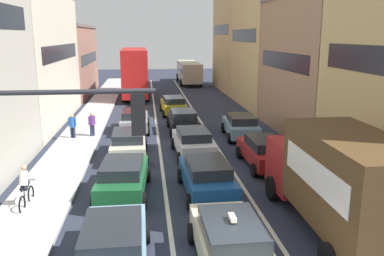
{
  "coord_description": "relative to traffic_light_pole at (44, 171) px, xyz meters",
  "views": [
    {
      "loc": [
        -2.38,
        -8.78,
        6.47
      ],
      "look_at": [
        0.0,
        12.0,
        1.6
      ],
      "focal_mm": 37.49,
      "sensor_mm": 36.0,
      "label": 1
    }
  ],
  "objects": [
    {
      "name": "coupe_centre_lane_fourth",
      "position": [
        4.52,
        18.8,
        -3.02
      ],
      "size": [
        2.11,
        4.33,
        1.49
      ],
      "rotation": [
        0.0,
        0.0,
        1.59
      ],
      "color": "black",
      "rests_on": "ground"
    },
    {
      "name": "sedan_left_lane_third",
      "position": [
        1.03,
        13.17,
        -3.02
      ],
      "size": [
        2.12,
        4.33,
        1.49
      ],
      "rotation": [
        0.0,
        0.0,
        1.59
      ],
      "color": "beige",
      "rests_on": "ground"
    },
    {
      "name": "bus_mid_queue_primary",
      "position": [
        0.89,
        34.96,
        -0.99
      ],
      "size": [
        2.96,
        10.55,
        5.06
      ],
      "rotation": [
        0.0,
        0.0,
        1.59
      ],
      "color": "#B21919",
      "rests_on": "ground"
    },
    {
      "name": "sedan_centre_lane_fifth",
      "position": [
        4.28,
        25.0,
        -3.02
      ],
      "size": [
        2.22,
        4.38,
        1.49
      ],
      "rotation": [
        0.0,
        0.0,
        1.62
      ],
      "color": "#B29319",
      "rests_on": "ground"
    },
    {
      "name": "sedan_left_lane_fourth",
      "position": [
        1.19,
        19.28,
        -3.02
      ],
      "size": [
        2.06,
        4.3,
        1.49
      ],
      "rotation": [
        0.0,
        0.0,
        1.57
      ],
      "color": "gray",
      "rests_on": "ground"
    },
    {
      "name": "sidewalk_left",
      "position": [
        -2.25,
        20.93,
        -3.75
      ],
      "size": [
        2.6,
        64.0,
        0.14
      ],
      "primitive_type": "cube",
      "color": "#B3B3B3",
      "rests_on": "ground"
    },
    {
      "name": "wagon_left_lane_second",
      "position": [
        1.02,
        7.92,
        -3.02
      ],
      "size": [
        2.28,
        4.41,
        1.49
      ],
      "rotation": [
        0.0,
        0.0,
        1.51
      ],
      "color": "#19592D",
      "rests_on": "ground"
    },
    {
      "name": "pedestrian_near_kerb",
      "position": [
        -1.45,
        17.73,
        -2.87
      ],
      "size": [
        0.4,
        0.42,
        1.66
      ],
      "rotation": [
        0.0,
        0.0,
        5.52
      ],
      "color": "#262D47",
      "rests_on": "ground"
    },
    {
      "name": "lane_stripe_left",
      "position": [
        2.75,
        20.93,
        -3.81
      ],
      "size": [
        0.16,
        60.0,
        0.01
      ],
      "primitive_type": "cube",
      "color": "silver",
      "rests_on": "ground"
    },
    {
      "name": "bus_far_queue_secondary",
      "position": [
        7.86,
        46.56,
        -2.06
      ],
      "size": [
        2.84,
        10.51,
        2.9
      ],
      "rotation": [
        0.0,
        0.0,
        1.57
      ],
      "color": "#BFB793",
      "rests_on": "ground"
    },
    {
      "name": "hatchback_centre_lane_third",
      "position": [
        4.52,
        13.13,
        -3.02
      ],
      "size": [
        2.22,
        4.38,
        1.49
      ],
      "rotation": [
        0.0,
        0.0,
        1.62
      ],
      "color": "silver",
      "rests_on": "ground"
    },
    {
      "name": "taxi_centre_lane_front",
      "position": [
        4.32,
        2.21,
        -3.02
      ],
      "size": [
        2.1,
        4.32,
        1.66
      ],
      "rotation": [
        0.0,
        0.0,
        1.58
      ],
      "color": "beige",
      "rests_on": "ground"
    },
    {
      "name": "removalist_box_truck",
      "position": [
        8.15,
        3.78,
        -1.84
      ],
      "size": [
        2.77,
        7.73,
        3.58
      ],
      "rotation": [
        0.0,
        0.0,
        1.56
      ],
      "color": "#A51E1E",
      "rests_on": "ground"
    },
    {
      "name": "building_row_right",
      "position": [
        14.35,
        24.32,
        1.87
      ],
      "size": [
        7.2,
        43.9,
        13.16
      ],
      "rotation": [
        0.0,
        0.0,
        -1.57
      ],
      "color": "tan",
      "rests_on": "ground"
    },
    {
      "name": "cyclist_on_sidewalk",
      "position": [
        -2.59,
        7.02,
        -2.97
      ],
      "size": [
        0.5,
        1.73,
        1.72
      ],
      "rotation": [
        0.0,
        0.0,
        1.54
      ],
      "color": "black",
      "rests_on": "ground"
    },
    {
      "name": "lane_stripe_right",
      "position": [
        6.15,
        20.93,
        -3.81
      ],
      "size": [
        0.16,
        60.0,
        0.01
      ],
      "primitive_type": "cube",
      "color": "silver",
      "rests_on": "ground"
    },
    {
      "name": "traffic_light_pole",
      "position": [
        0.0,
        0.0,
        0.0
      ],
      "size": [
        3.58,
        0.38,
        5.5
      ],
      "color": "#2D2D33",
      "rests_on": "ground"
    },
    {
      "name": "sedan_left_lane_front",
      "position": [
        1.05,
        2.36,
        -3.02
      ],
      "size": [
        2.1,
        4.32,
        1.49
      ],
      "rotation": [
        0.0,
        0.0,
        1.58
      ],
      "color": "#759EB7",
      "rests_on": "ground"
    },
    {
      "name": "wagon_right_lane_far",
      "position": [
        8.04,
        16.74,
        -3.02
      ],
      "size": [
        2.25,
        4.39,
        1.49
      ],
      "rotation": [
        0.0,
        0.0,
        1.52
      ],
      "color": "#759EB7",
      "rests_on": "ground"
    },
    {
      "name": "pedestrian_mid_sidewalk",
      "position": [
        -2.6,
        17.35,
        -2.87
      ],
      "size": [
        0.51,
        0.34,
        1.66
      ],
      "rotation": [
        0.0,
        0.0,
        1.21
      ],
      "color": "#262D47",
      "rests_on": "ground"
    },
    {
      "name": "sedan_centre_lane_second",
      "position": [
        4.45,
        7.59,
        -3.02
      ],
      "size": [
        2.19,
        4.36,
        1.49
      ],
      "rotation": [
        0.0,
        0.0,
        1.61
      ],
      "color": "#194C8C",
      "rests_on": "ground"
    },
    {
      "name": "sedan_right_lane_behind_truck",
      "position": [
        7.88,
        10.86,
        -3.02
      ],
      "size": [
        2.11,
        4.33,
        1.49
      ],
      "rotation": [
        0.0,
        0.0,
        1.59
      ],
      "color": "#A51E1E",
      "rests_on": "ground"
    }
  ]
}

